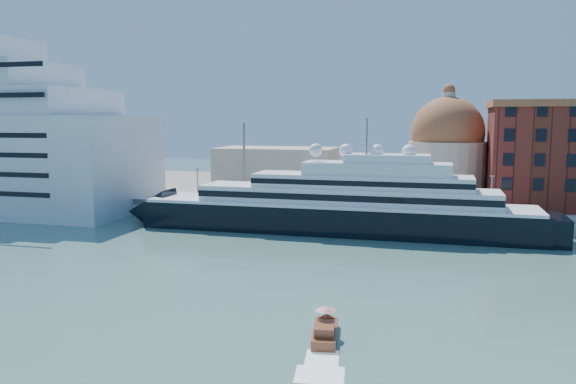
% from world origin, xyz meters
% --- Properties ---
extents(ground, '(400.00, 400.00, 0.00)m').
position_xyz_m(ground, '(0.00, 0.00, 0.00)').
color(ground, '#365D58').
rests_on(ground, ground).
extents(quay, '(180.00, 10.00, 2.50)m').
position_xyz_m(quay, '(0.00, 34.00, 1.25)').
color(quay, gray).
rests_on(quay, ground).
extents(land, '(260.00, 72.00, 2.00)m').
position_xyz_m(land, '(0.00, 75.00, 1.00)').
color(land, slate).
rests_on(land, ground).
extents(quay_fence, '(180.00, 0.10, 1.20)m').
position_xyz_m(quay_fence, '(0.00, 29.50, 3.10)').
color(quay_fence, slate).
rests_on(quay_fence, quay).
extents(superyacht, '(83.95, 11.64, 25.09)m').
position_xyz_m(superyacht, '(-0.64, 23.00, 4.33)').
color(superyacht, black).
rests_on(superyacht, ground).
extents(service_barge, '(12.11, 5.96, 2.61)m').
position_xyz_m(service_barge, '(-56.62, 21.03, 0.75)').
color(service_barge, white).
rests_on(service_barge, ground).
extents(water_taxi, '(3.23, 7.11, 3.26)m').
position_xyz_m(water_taxi, '(10.19, -28.86, 0.78)').
color(water_taxi, maroon).
rests_on(water_taxi, ground).
extents(church, '(66.00, 18.00, 25.50)m').
position_xyz_m(church, '(6.39, 57.72, 10.91)').
color(church, beige).
rests_on(church, land).
extents(lamp_posts, '(120.80, 2.40, 18.00)m').
position_xyz_m(lamp_posts, '(-12.67, 32.27, 9.84)').
color(lamp_posts, slate).
rests_on(lamp_posts, quay).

